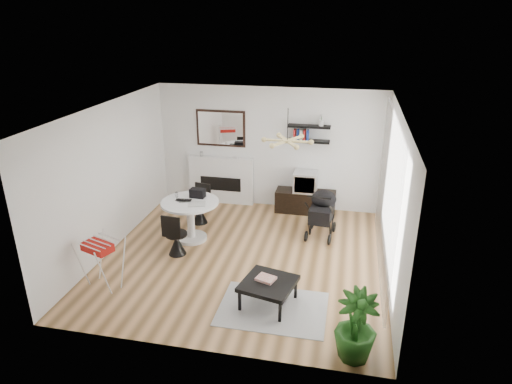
% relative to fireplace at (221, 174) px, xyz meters
% --- Properties ---
extents(floor, '(5.00, 5.00, 0.00)m').
position_rel_fireplace_xyz_m(floor, '(1.10, -2.42, -0.69)').
color(floor, brown).
rests_on(floor, ground).
extents(ceiling, '(5.00, 5.00, 0.00)m').
position_rel_fireplace_xyz_m(ceiling, '(1.10, -2.42, 2.01)').
color(ceiling, white).
rests_on(ceiling, wall_back).
extents(wall_back, '(5.00, 0.00, 5.00)m').
position_rel_fireplace_xyz_m(wall_back, '(1.10, 0.08, 0.66)').
color(wall_back, white).
rests_on(wall_back, floor).
extents(wall_left, '(0.00, 5.00, 5.00)m').
position_rel_fireplace_xyz_m(wall_left, '(-1.40, -2.42, 0.66)').
color(wall_left, white).
rests_on(wall_left, floor).
extents(wall_right, '(0.00, 5.00, 5.00)m').
position_rel_fireplace_xyz_m(wall_right, '(3.60, -2.42, 0.66)').
color(wall_right, white).
rests_on(wall_right, floor).
extents(sheer_curtain, '(0.04, 3.60, 2.60)m').
position_rel_fireplace_xyz_m(sheer_curtain, '(3.50, -2.22, 0.66)').
color(sheer_curtain, white).
rests_on(sheer_curtain, wall_right).
extents(fireplace, '(1.50, 0.17, 2.16)m').
position_rel_fireplace_xyz_m(fireplace, '(0.00, 0.00, 0.00)').
color(fireplace, white).
rests_on(fireplace, floor).
extents(shelf_lower, '(0.90, 0.25, 0.04)m').
position_rel_fireplace_xyz_m(shelf_lower, '(1.97, -0.05, 0.91)').
color(shelf_lower, black).
rests_on(shelf_lower, wall_back).
extents(shelf_upper, '(0.90, 0.25, 0.04)m').
position_rel_fireplace_xyz_m(shelf_upper, '(1.97, -0.05, 1.23)').
color(shelf_upper, black).
rests_on(shelf_upper, wall_back).
extents(pendant_lamp, '(0.90, 0.90, 0.10)m').
position_rel_fireplace_xyz_m(pendant_lamp, '(1.80, -2.12, 1.46)').
color(pendant_lamp, tan).
rests_on(pendant_lamp, ceiling).
extents(tv_console, '(1.31, 0.46, 0.49)m').
position_rel_fireplace_xyz_m(tv_console, '(1.97, -0.16, -0.44)').
color(tv_console, black).
rests_on(tv_console, floor).
extents(crt_tv, '(0.51, 0.44, 0.44)m').
position_rel_fireplace_xyz_m(crt_tv, '(1.95, -0.17, 0.03)').
color(crt_tv, silver).
rests_on(crt_tv, tv_console).
extents(dining_table, '(1.10, 1.10, 0.81)m').
position_rel_fireplace_xyz_m(dining_table, '(-0.07, -1.94, -0.15)').
color(dining_table, white).
rests_on(dining_table, floor).
extents(laptop, '(0.32, 0.22, 0.02)m').
position_rel_fireplace_xyz_m(laptop, '(-0.18, -1.99, 0.13)').
color(laptop, black).
rests_on(laptop, dining_table).
extents(black_bag, '(0.30, 0.19, 0.17)m').
position_rel_fireplace_xyz_m(black_bag, '(0.01, -1.70, 0.21)').
color(black_bag, black).
rests_on(black_bag, dining_table).
extents(newspaper, '(0.38, 0.34, 0.01)m').
position_rel_fireplace_xyz_m(newspaper, '(0.11, -2.04, 0.13)').
color(newspaper, silver).
rests_on(newspaper, dining_table).
extents(drinking_glass, '(0.06, 0.06, 0.10)m').
position_rel_fireplace_xyz_m(drinking_glass, '(-0.39, -1.78, 0.17)').
color(drinking_glass, white).
rests_on(drinking_glass, dining_table).
extents(chair_far, '(0.41, 0.43, 0.83)m').
position_rel_fireplace_xyz_m(chair_far, '(-0.14, -1.17, -0.42)').
color(chair_far, black).
rests_on(chair_far, floor).
extents(chair_near, '(0.40, 0.41, 0.83)m').
position_rel_fireplace_xyz_m(chair_near, '(-0.13, -2.57, -0.42)').
color(chair_near, black).
rests_on(chair_near, floor).
extents(drying_rack, '(0.70, 0.67, 0.83)m').
position_rel_fireplace_xyz_m(drying_rack, '(-0.90, -3.79, -0.25)').
color(drying_rack, white).
rests_on(drying_rack, floor).
extents(stroller, '(0.59, 0.86, 1.01)m').
position_rel_fireplace_xyz_m(stroller, '(2.40, -1.22, -0.25)').
color(stroller, black).
rests_on(stroller, floor).
extents(rug, '(1.61, 1.16, 0.01)m').
position_rel_fireplace_xyz_m(rug, '(1.88, -3.84, -0.68)').
color(rug, '#A9A9A9').
rests_on(rug, floor).
extents(coffee_table, '(0.91, 0.91, 0.39)m').
position_rel_fireplace_xyz_m(coffee_table, '(1.79, -3.73, -0.33)').
color(coffee_table, black).
rests_on(coffee_table, rug).
extents(magazines, '(0.33, 0.29, 0.04)m').
position_rel_fireplace_xyz_m(magazines, '(1.74, -3.68, -0.27)').
color(magazines, '#BA442E').
rests_on(magazines, coffee_table).
extents(potted_plant, '(0.64, 0.64, 0.97)m').
position_rel_fireplace_xyz_m(potted_plant, '(3.08, -4.63, -0.20)').
color(potted_plant, '#1E5117').
rests_on(potted_plant, floor).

